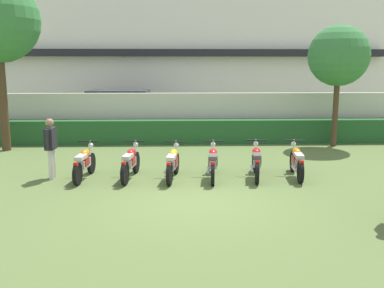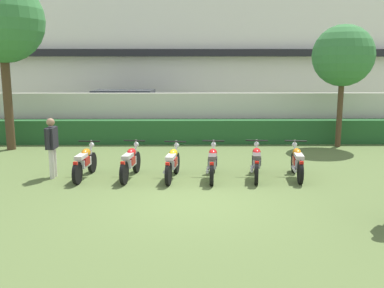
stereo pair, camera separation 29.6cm
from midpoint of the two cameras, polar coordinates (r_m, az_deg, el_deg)
ground at (r=9.54m, az=-0.42°, el=-7.61°), size 60.00×60.00×0.00m
building at (r=25.16m, az=-1.49°, el=11.53°), size 24.32×6.50×6.91m
compound_wall at (r=17.12m, az=-1.18°, el=3.69°), size 23.10×0.30×1.91m
hedge_row at (r=16.49m, az=-1.14°, el=1.70°), size 18.48×0.70×0.92m
parked_car at (r=19.87m, az=-9.76°, el=4.42°), size 4.60×2.30×1.89m
tree_far_side at (r=16.56m, az=18.65°, el=11.14°), size 2.21×2.21×4.45m
motorcycle_in_row_0 at (r=11.60m, az=-15.01°, el=-2.46°), size 0.60×1.81×0.95m
motorcycle_in_row_1 at (r=11.38m, az=-9.03°, el=-2.45°), size 0.60×1.87×0.96m
motorcycle_in_row_2 at (r=11.20m, az=-3.36°, el=-2.56°), size 0.60×1.81×0.95m
motorcycle_in_row_3 at (r=11.26m, az=2.08°, el=-2.47°), size 0.60×1.92×0.95m
motorcycle_in_row_4 at (r=11.43m, az=7.92°, el=-2.34°), size 0.60×1.86×0.96m
motorcycle_in_row_5 at (r=11.69m, az=13.21°, el=-2.27°), size 0.60×1.80×0.95m
inspector_person at (r=11.81m, az=-19.16°, el=0.05°), size 0.22×0.66×1.61m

